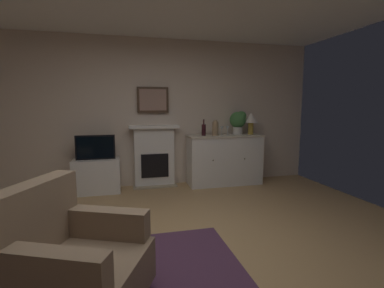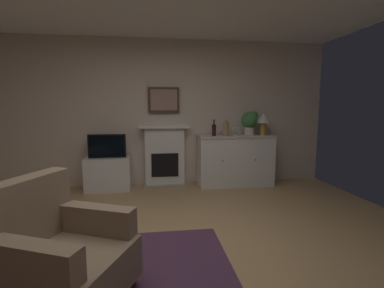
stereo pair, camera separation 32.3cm
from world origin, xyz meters
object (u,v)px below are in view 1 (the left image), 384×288
(table_lamp, at_px, (251,119))
(wine_bottle, at_px, (204,130))
(framed_picture, at_px, (153,100))
(tv_cabinet, at_px, (97,176))
(potted_plant_small, at_px, (238,121))
(fireplace_unit, at_px, (154,156))
(vase_decorative, at_px, (215,128))
(sideboard_cabinet, at_px, (224,160))
(wine_glass_center, at_px, (228,128))
(tv_set, at_px, (95,147))
(wine_glass_left, at_px, (222,129))
(armchair, at_px, (72,262))

(table_lamp, xyz_separation_m, wine_bottle, (-0.91, -0.00, -0.17))
(framed_picture, bearing_deg, table_lamp, -7.13)
(tv_cabinet, xyz_separation_m, potted_plant_small, (2.52, 0.03, 0.89))
(framed_picture, bearing_deg, wine_bottle, -14.47)
(potted_plant_small, bearing_deg, fireplace_unit, 175.13)
(table_lamp, xyz_separation_m, vase_decorative, (-0.71, -0.05, -0.14))
(fireplace_unit, bearing_deg, vase_decorative, -12.00)
(sideboard_cabinet, height_order, vase_decorative, vase_decorative)
(wine_glass_center, xyz_separation_m, potted_plant_small, (0.23, 0.07, 0.13))
(fireplace_unit, distance_m, tv_set, 1.02)
(framed_picture, distance_m, vase_decorative, 1.21)
(wine_glass_left, xyz_separation_m, tv_set, (-2.18, 0.01, -0.27))
(wine_glass_left, xyz_separation_m, vase_decorative, (-0.13, -0.03, 0.02))
(table_lamp, bearing_deg, wine_bottle, -179.91)
(tv_cabinet, bearing_deg, fireplace_unit, 9.45)
(wine_glass_center, xyz_separation_m, armchair, (-2.21, -2.85, -0.65))
(wine_glass_center, bearing_deg, vase_decorative, -174.88)
(wine_glass_left, distance_m, armchair, 3.61)
(fireplace_unit, bearing_deg, tv_set, -169.23)
(wine_glass_left, relative_size, armchair, 0.16)
(wine_bottle, height_order, tv_cabinet, wine_bottle)
(framed_picture, distance_m, table_lamp, 1.83)
(wine_bottle, distance_m, potted_plant_small, 0.70)
(framed_picture, relative_size, sideboard_cabinet, 0.40)
(wine_glass_center, distance_m, potted_plant_small, 0.28)
(wine_glass_center, relative_size, armchair, 0.16)
(wine_glass_center, bearing_deg, framed_picture, 169.19)
(potted_plant_small, bearing_deg, armchair, -129.90)
(wine_bottle, relative_size, wine_glass_center, 1.76)
(fireplace_unit, height_order, sideboard_cabinet, fireplace_unit)
(framed_picture, height_order, sideboard_cabinet, framed_picture)
(wine_glass_left, bearing_deg, tv_set, 179.71)
(wine_bottle, relative_size, vase_decorative, 1.03)
(fireplace_unit, bearing_deg, sideboard_cabinet, -7.95)
(sideboard_cabinet, bearing_deg, table_lamp, 0.00)
(table_lamp, distance_m, wine_glass_center, 0.49)
(sideboard_cabinet, height_order, table_lamp, table_lamp)
(fireplace_unit, relative_size, framed_picture, 2.00)
(wine_glass_left, bearing_deg, tv_cabinet, 179.10)
(table_lamp, bearing_deg, armchair, -132.91)
(fireplace_unit, bearing_deg, wine_bottle, -11.64)
(framed_picture, relative_size, tv_set, 0.89)
(fireplace_unit, bearing_deg, table_lamp, -5.69)
(sideboard_cabinet, relative_size, tv_cabinet, 1.83)
(wine_bottle, relative_size, tv_cabinet, 0.39)
(framed_picture, bearing_deg, sideboard_cabinet, -9.94)
(table_lamp, distance_m, tv_cabinet, 2.90)
(wine_glass_center, distance_m, armchair, 3.67)
(wine_glass_left, height_order, wine_glass_center, same)
(sideboard_cabinet, distance_m, wine_glass_left, 0.58)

